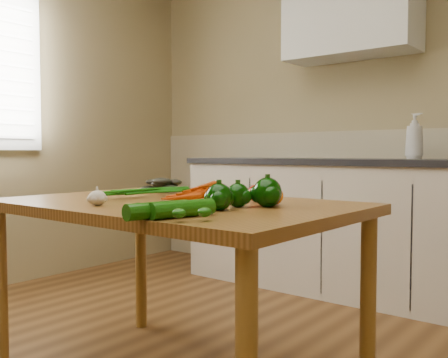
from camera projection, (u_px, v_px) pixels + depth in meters
room at (110, 64)px, 1.72m from camera, size 4.04×5.04×2.64m
counter_run at (385, 228)px, 3.20m from camera, size 2.84×0.64×1.14m
table at (175, 222)px, 1.97m from camera, size 1.40×0.90×0.75m
soap_bottle_a at (414, 136)px, 3.12m from camera, size 0.14×0.14×0.29m
carrot_bunch at (179, 191)px, 2.04m from camera, size 0.26×0.20×0.07m
leafy_greens at (159, 182)px, 2.40m from camera, size 0.20×0.18×0.10m
garlic_bulb at (97, 198)px, 1.81m from camera, size 0.07×0.07×0.06m
pepper_a at (238, 195)px, 1.75m from camera, size 0.08×0.08×0.08m
pepper_b at (267, 192)px, 1.76m from camera, size 0.10×0.10×0.10m
pepper_c at (219, 197)px, 1.66m from camera, size 0.09×0.09×0.09m
tomato_a at (257, 193)px, 1.94m from camera, size 0.07×0.07×0.07m
tomato_b at (265, 193)px, 1.94m from camera, size 0.07×0.07×0.07m
tomato_c at (273, 196)px, 1.83m from camera, size 0.07×0.07×0.07m
zucchini_a at (182, 209)px, 1.48m from camera, size 0.09×0.22×0.05m
zucchini_b at (157, 210)px, 1.45m from camera, size 0.08×0.21×0.05m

